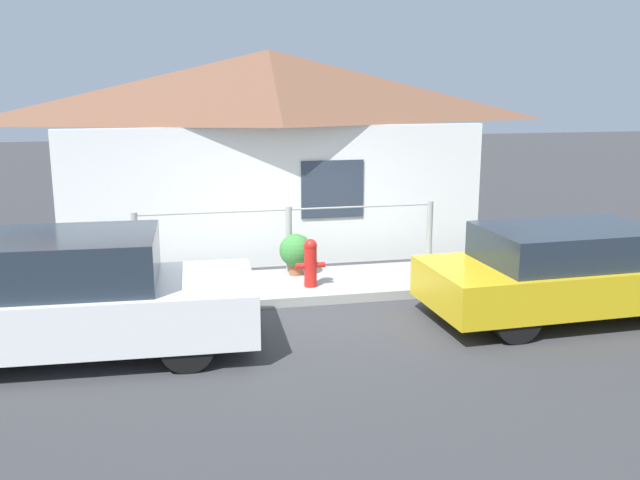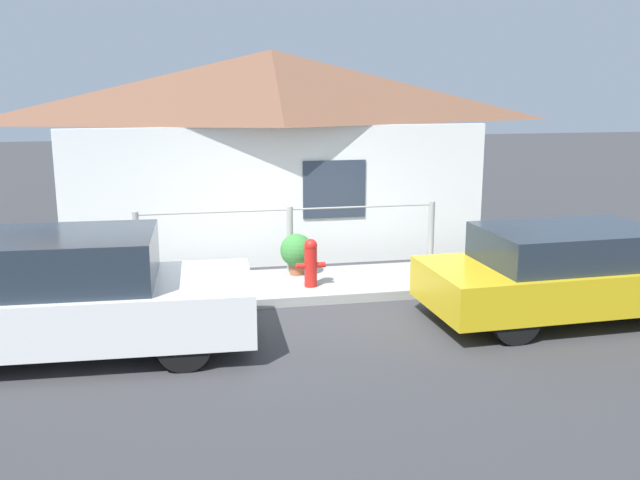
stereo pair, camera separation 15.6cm
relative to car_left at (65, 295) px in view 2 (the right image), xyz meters
The scene contains 10 objects.
ground_plane 3.39m from the car_left, 21.00° to the left, with size 60.00×60.00×0.00m, color #38383A.
sidewalk 3.74m from the car_left, 32.79° to the left, with size 24.00×1.61×0.14m.
house 5.88m from the car_left, 55.48° to the left, with size 7.73×2.23×3.70m.
fence 4.08m from the car_left, 40.57° to the left, with size 4.90×0.10×1.06m.
car_left is the anchor object (origin of this frame).
car_right 6.57m from the car_left, ahead, with size 4.23×1.82×1.26m.
fire_hydrant 3.68m from the car_left, 27.66° to the left, with size 0.44×0.20×0.73m.
potted_plant_near_hydrant 3.98m from the car_left, 37.34° to the left, with size 0.52×0.52×0.66m.
potted_plant_by_fence 2.24m from the car_left, 82.84° to the left, with size 0.36×0.36×0.46m.
potted_plant_corner 6.82m from the car_left, 20.46° to the left, with size 0.42×0.42×0.57m.
Camera 2 is at (-1.75, -9.62, 3.19)m, focal length 40.00 mm.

